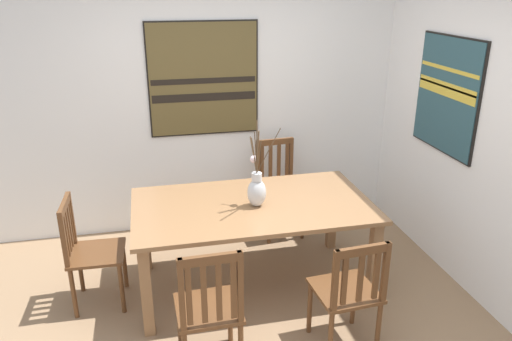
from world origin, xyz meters
TOP-DOWN VIEW (x-y plane):
  - ground_plane at (0.00, 0.00)m, footprint 6.40×6.40m
  - wall_back at (0.00, 1.86)m, footprint 6.40×0.12m
  - wall_side at (1.86, 0.00)m, footprint 0.12×6.40m
  - dining_table at (0.05, 0.55)m, footprint 1.94×1.09m
  - centerpiece_vase at (0.08, 0.50)m, footprint 0.25×0.30m
  - chair_0 at (-1.27, 0.58)m, footprint 0.43×0.43m
  - chair_1 at (-0.44, -0.38)m, footprint 0.43×0.43m
  - chair_2 at (0.52, 1.46)m, footprint 0.45×0.45m
  - chair_3 at (0.53, -0.38)m, footprint 0.45×0.45m
  - painting_on_back_wall at (-0.17, 1.79)m, footprint 1.08×0.05m
  - painting_on_side_wall at (1.79, 0.69)m, footprint 0.05×0.88m

SIDE VIEW (x-z plane):
  - ground_plane at x=0.00m, z-range -0.03..0.00m
  - chair_3 at x=0.53m, z-range 0.02..0.92m
  - chair_0 at x=-1.27m, z-range 0.03..0.94m
  - chair_1 at x=-0.44m, z-range 0.02..0.97m
  - chair_2 at x=0.52m, z-range 0.01..0.98m
  - dining_table at x=0.05m, z-range 0.29..1.05m
  - centerpiece_vase at x=0.08m, z-range 0.55..1.28m
  - wall_back at x=0.00m, z-range 0.00..2.70m
  - wall_side at x=1.86m, z-range 0.00..2.70m
  - painting_on_side_wall at x=1.79m, z-range 1.05..2.05m
  - painting_on_back_wall at x=-0.17m, z-range 1.01..2.12m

